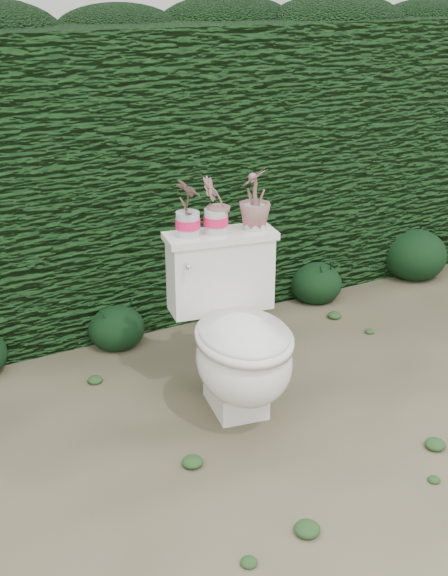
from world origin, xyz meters
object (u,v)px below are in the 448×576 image
potted_plant_center (216,207)px  potted_plant_right (255,201)px  potted_plant_left (188,209)px  toilet (238,340)px

potted_plant_center → potted_plant_right: bearing=158.6°
potted_plant_center → potted_plant_right: potted_plant_right is taller
potted_plant_center → potted_plant_right: (0.18, -0.03, 0.01)m
potted_plant_left → potted_plant_right: (0.31, -0.05, 0.01)m
potted_plant_left → potted_plant_right: potted_plant_right is taller
toilet → potted_plant_center: 0.59m
toilet → potted_plant_center: potted_plant_center is taller
potted_plant_left → potted_plant_center: (0.13, -0.02, -0.00)m
toilet → potted_plant_center: (0.02, 0.24, 0.54)m
toilet → potted_plant_center: size_ratio=3.22×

